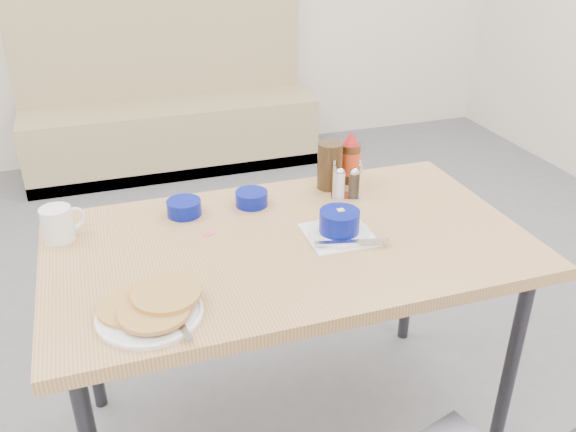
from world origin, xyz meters
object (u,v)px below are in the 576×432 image
object	(u,v)px
grits_setting	(339,225)
condiment_caddy	(347,185)
dining_table	(289,257)
amber_tumbler	(330,166)
butter_bowl	(252,198)
creamer_bowl	(184,208)
coffee_mug	(59,223)
syrup_bottle	(350,160)
booth_bench	(170,115)
pancake_plate	(150,309)

from	to	relation	value
grits_setting	condiment_caddy	xyz separation A→B (m)	(0.13, 0.24, 0.01)
dining_table	amber_tumbler	bearing A→B (deg)	50.27
dining_table	butter_bowl	world-z (taller)	butter_bowl
dining_table	condiment_caddy	bearing A→B (deg)	37.53
creamer_bowl	condiment_caddy	world-z (taller)	condiment_caddy
coffee_mug	syrup_bottle	size ratio (longest dim) A/B	0.68
grits_setting	butter_bowl	xyz separation A→B (m)	(-0.19, 0.28, -0.01)
booth_bench	butter_bowl	bearing A→B (deg)	-91.07
condiment_caddy	butter_bowl	bearing A→B (deg)	-166.79
booth_bench	condiment_caddy	xyz separation A→B (m)	(0.28, -2.32, 0.45)
booth_bench	amber_tumbler	distance (m)	2.30
syrup_bottle	coffee_mug	bearing A→B (deg)	-173.64
dining_table	condiment_caddy	world-z (taller)	condiment_caddy
creamer_bowl	condiment_caddy	bearing A→B (deg)	-4.48
dining_table	coffee_mug	bearing A→B (deg)	161.16
coffee_mug	condiment_caddy	size ratio (longest dim) A/B	1.05
coffee_mug	butter_bowl	world-z (taller)	coffee_mug
grits_setting	syrup_bottle	bearing A→B (deg)	62.19
condiment_caddy	syrup_bottle	world-z (taller)	syrup_bottle
coffee_mug	creamer_bowl	size ratio (longest dim) A/B	1.18
pancake_plate	creamer_bowl	xyz separation A→B (m)	(0.17, 0.50, 0.01)
booth_bench	grits_setting	xyz separation A→B (m)	(0.15, -2.56, 0.45)
dining_table	syrup_bottle	world-z (taller)	syrup_bottle
pancake_plate	coffee_mug	distance (m)	0.50
pancake_plate	coffee_mug	xyz separation A→B (m)	(-0.20, 0.46, 0.03)
pancake_plate	condiment_caddy	world-z (taller)	condiment_caddy
butter_bowl	amber_tumbler	world-z (taller)	amber_tumbler
grits_setting	creamer_bowl	distance (m)	0.50
pancake_plate	condiment_caddy	distance (m)	0.84
creamer_bowl	amber_tumbler	bearing A→B (deg)	5.09
dining_table	grits_setting	bearing A→B (deg)	-9.78
creamer_bowl	butter_bowl	bearing A→B (deg)	-0.38
booth_bench	grits_setting	bearing A→B (deg)	-86.64
dining_table	coffee_mug	xyz separation A→B (m)	(-0.64, 0.22, 0.11)
booth_bench	amber_tumbler	xyz separation A→B (m)	(0.25, -2.23, 0.49)
amber_tumbler	syrup_bottle	world-z (taller)	syrup_bottle
grits_setting	amber_tumbler	xyz separation A→B (m)	(0.10, 0.33, 0.05)
creamer_bowl	condiment_caddy	xyz separation A→B (m)	(0.54, -0.04, 0.02)
booth_bench	coffee_mug	size ratio (longest dim) A/B	14.74
syrup_bottle	amber_tumbler	bearing A→B (deg)	-163.94
butter_bowl	syrup_bottle	bearing A→B (deg)	10.76
coffee_mug	amber_tumbler	bearing A→B (deg)	5.39
dining_table	syrup_bottle	bearing A→B (deg)	44.11
butter_bowl	amber_tumbler	size ratio (longest dim) A/B	0.65
syrup_bottle	condiment_caddy	bearing A→B (deg)	-117.58
coffee_mug	grits_setting	distance (m)	0.82
coffee_mug	syrup_bottle	distance (m)	0.98
dining_table	butter_bowl	xyz separation A→B (m)	(-0.04, 0.25, 0.09)
pancake_plate	amber_tumbler	size ratio (longest dim) A/B	1.65
grits_setting	booth_bench	bearing A→B (deg)	93.36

